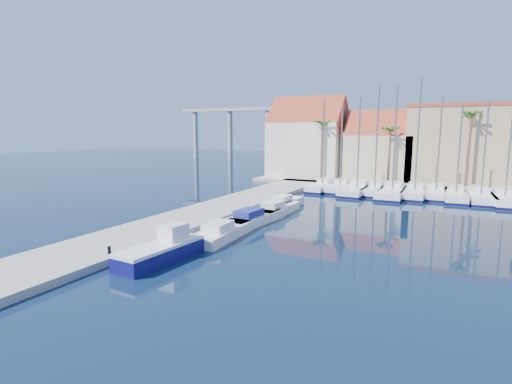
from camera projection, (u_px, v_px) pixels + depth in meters
The scene contains 26 objects.
ground at pixel (194, 280), 22.53m from camera, with size 260.00×260.00×0.00m, color black.
quay_west at pixel (200, 215), 38.41m from camera, with size 6.00×77.00×0.50m, color gray.
shore_north at pixel (435, 184), 60.31m from camera, with size 54.00×16.00×0.50m, color gray.
bollard at pixel (109, 250), 25.44m from camera, with size 0.21×0.21×0.54m, color black.
fishing_boat at pixel (162, 250), 25.71m from camera, with size 2.55×6.44×2.21m.
motorboat_west_0 at pixel (222, 232), 31.07m from camera, with size 2.69×7.23×1.40m.
motorboat_west_1 at pixel (253, 218), 35.97m from camera, with size 3.02×7.66×1.40m.
motorboat_west_2 at pixel (276, 209), 39.96m from camera, with size 2.44×7.20×1.40m.
motorboat_west_3 at pixel (284, 203), 43.41m from camera, with size 2.14×6.45×1.40m.
sailboat_0 at pixel (323, 186), 55.77m from camera, with size 2.63×8.93×12.35m.
sailboat_1 at pixel (341, 187), 55.31m from camera, with size 2.41×9.08×11.71m.
sailboat_2 at pixel (358, 189), 53.24m from camera, with size 3.05×10.93×12.41m.
sailboat_3 at pixel (375, 189), 52.64m from camera, with size 2.62×8.88×13.90m.
sailboat_4 at pixel (393, 191), 51.19m from camera, with size 3.30×11.57×13.80m.
sailboat_5 at pixel (415, 191), 50.87m from camera, with size 2.77×10.37×14.72m.
sailboat_6 at pixel (436, 192), 50.10m from camera, with size 2.47×8.91×12.43m.
sailboat_7 at pixel (456, 195), 48.27m from camera, with size 2.83×9.36×11.51m.
sailboat_8 at pixel (480, 196), 47.62m from camera, with size 3.49×10.60×11.79m.
sailboat_9 at pixel (504, 198), 46.24m from camera, with size 3.39×10.90×14.23m.
building_0 at pixel (308, 141), 67.40m from camera, with size 12.30×9.00×13.50m.
building_1 at pixel (381, 150), 62.23m from camera, with size 10.30×8.00×11.00m.
building_2 at pixel (460, 144), 58.04m from camera, with size 14.20×10.20×11.50m.
palm_0 at pixel (322, 125), 60.81m from camera, with size 2.60×2.60×10.15m.
palm_1 at pixel (390, 131), 56.49m from camera, with size 2.60×2.60×9.15m.
palm_2 at pixel (471, 117), 51.73m from camera, with size 2.60×2.60×11.15m.
viaduct at pixel (252, 123), 110.66m from camera, with size 48.00×2.20×14.45m.
Camera 1 is at (12.87, -17.57, 8.39)m, focal length 28.00 mm.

